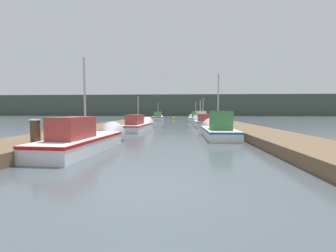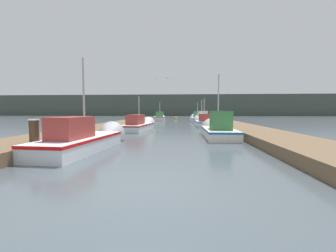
{
  "view_description": "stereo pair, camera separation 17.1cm",
  "coord_description": "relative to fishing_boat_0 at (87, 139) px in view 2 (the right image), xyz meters",
  "views": [
    {
      "loc": [
        0.76,
        -4.6,
        1.6
      ],
      "look_at": [
        -0.03,
        8.82,
        0.68
      ],
      "focal_mm": 24.0,
      "sensor_mm": 36.0,
      "label": 1
    },
    {
      "loc": [
        0.94,
        -4.59,
        1.6
      ],
      "look_at": [
        -0.03,
        8.82,
        0.68
      ],
      "focal_mm": 24.0,
      "sensor_mm": 36.0,
      "label": 2
    }
  ],
  "objects": [
    {
      "name": "dock_right",
      "position": [
        8.56,
        11.56,
        -0.21
      ],
      "size": [
        2.75,
        40.0,
        0.43
      ],
      "color": "brown",
      "rests_on": "ground_plane"
    },
    {
      "name": "ground_plane",
      "position": [
        3.1,
        -4.44,
        -0.43
      ],
      "size": [
        200.0,
        200.0,
        0.0
      ],
      "color": "#424C51"
    },
    {
      "name": "fishing_boat_1",
      "position": [
        6.1,
        5.03,
        0.02
      ],
      "size": [
        1.71,
        5.7,
        4.32
      ],
      "rotation": [
        0.0,
        0.0,
        -0.0
      ],
      "color": "silver",
      "rests_on": "ground_plane"
    },
    {
      "name": "fishing_boat_4",
      "position": [
        6.11,
        18.16,
        0.05
      ],
      "size": [
        1.85,
        4.74,
        3.27
      ],
      "rotation": [
        0.0,
        0.0,
        0.07
      ],
      "color": "silver",
      "rests_on": "ground_plane"
    },
    {
      "name": "seagull_lead",
      "position": [
        2.42,
        13.94,
        4.46
      ],
      "size": [
        0.55,
        0.33,
        0.12
      ],
      "rotation": [
        0.0,
        0.0,
        3.57
      ],
      "color": "white"
    },
    {
      "name": "fishing_boat_0",
      "position": [
        0.0,
        0.0,
        0.0
      ],
      "size": [
        1.93,
        5.73,
        4.17
      ],
      "rotation": [
        0.0,
        0.0,
        -0.07
      ],
      "color": "silver",
      "rests_on": "ground_plane"
    },
    {
      "name": "channel_buoy",
      "position": [
        2.43,
        33.46,
        -0.26
      ],
      "size": [
        0.6,
        0.6,
        1.1
      ],
      "color": "gold",
      "rests_on": "ground_plane"
    },
    {
      "name": "mooring_piling_2",
      "position": [
        7.43,
        10.25,
        0.3
      ],
      "size": [
        0.34,
        0.34,
        1.44
      ],
      "color": "#473523",
      "rests_on": "ground_plane"
    },
    {
      "name": "mooring_piling_1",
      "position": [
        -1.03,
        -1.82,
        0.23
      ],
      "size": [
        0.35,
        0.35,
        1.31
      ],
      "color": "#473523",
      "rests_on": "ground_plane"
    },
    {
      "name": "distant_shore_ridge",
      "position": [
        3.1,
        68.15,
        2.86
      ],
      "size": [
        120.0,
        16.0,
        6.58
      ],
      "color": "#424C42",
      "rests_on": "ground_plane"
    },
    {
      "name": "fishing_boat_5",
      "position": [
        5.92,
        23.55,
        0.03
      ],
      "size": [
        2.1,
        6.1,
        3.39
      ],
      "rotation": [
        0.0,
        0.0,
        0.05
      ],
      "color": "silver",
      "rests_on": "ground_plane"
    },
    {
      "name": "fishing_boat_2",
      "position": [
        0.34,
        9.57,
        -0.03
      ],
      "size": [
        1.98,
        6.21,
        3.25
      ],
      "rotation": [
        0.0,
        0.0,
        -0.07
      ],
      "color": "silver",
      "rests_on": "ground_plane"
    },
    {
      "name": "dock_left",
      "position": [
        -2.36,
        11.56,
        -0.21
      ],
      "size": [
        2.75,
        40.0,
        0.43
      ],
      "color": "brown",
      "rests_on": "ground_plane"
    },
    {
      "name": "fishing_boat_6",
      "position": [
        0.14,
        26.78,
        0.06
      ],
      "size": [
        1.95,
        5.65,
        3.33
      ],
      "rotation": [
        0.0,
        0.0,
        0.07
      ],
      "color": "silver",
      "rests_on": "ground_plane"
    },
    {
      "name": "fishing_boat_3",
      "position": [
        5.98,
        13.6,
        -0.04
      ],
      "size": [
        1.79,
        4.76,
        3.26
      ],
      "rotation": [
        0.0,
        0.0,
        0.05
      ],
      "color": "silver",
      "rests_on": "ground_plane"
    },
    {
      "name": "seagull_1",
      "position": [
        0.72,
        16.32,
        4.82
      ],
      "size": [
        0.51,
        0.42,
        0.12
      ],
      "rotation": [
        0.0,
        0.0,
        2.51
      ],
      "color": "white"
    },
    {
      "name": "mooring_piling_0",
      "position": [
        7.22,
        16.69,
        0.14
      ],
      "size": [
        0.36,
        0.36,
        1.12
      ],
      "color": "#473523",
      "rests_on": "ground_plane"
    }
  ]
}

